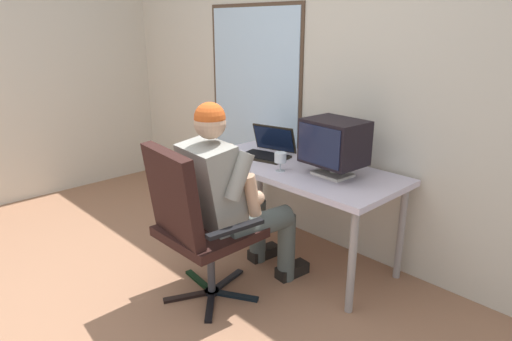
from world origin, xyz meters
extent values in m
cube|color=#94674C|center=(0.00, 0.00, -0.01)|extent=(5.03, 4.00, 0.02)
cube|color=beige|center=(0.00, 1.97, 1.26)|extent=(5.03, 0.06, 2.52)
cube|color=#4C3828|center=(-0.67, 1.94, 1.20)|extent=(1.10, 0.01, 1.28)
cube|color=silver|center=(-0.67, 1.93, 1.20)|extent=(1.04, 0.02, 1.22)
cylinder|color=gray|center=(-0.50, 1.28, 0.34)|extent=(0.05, 0.05, 0.68)
cylinder|color=gray|center=(0.86, 1.28, 0.34)|extent=(0.05, 0.05, 0.68)
cylinder|color=gray|center=(-0.50, 1.85, 0.34)|extent=(0.05, 0.05, 0.68)
cylinder|color=gray|center=(0.86, 1.85, 0.34)|extent=(0.05, 0.05, 0.68)
cube|color=silver|center=(0.18, 1.56, 0.70)|extent=(1.49, 0.69, 0.04)
cube|color=black|center=(-0.02, 0.81, 0.01)|extent=(0.32, 0.08, 0.02)
cube|color=black|center=(0.07, 0.65, 0.01)|extent=(0.17, 0.31, 0.02)
cube|color=black|center=(0.25, 0.69, 0.01)|extent=(0.26, 0.24, 0.02)
cube|color=black|center=(0.27, 0.87, 0.01)|extent=(0.30, 0.19, 0.02)
cube|color=black|center=(0.10, 0.95, 0.01)|extent=(0.11, 0.32, 0.02)
cylinder|color=black|center=(0.13, 0.79, 0.01)|extent=(0.10, 0.10, 0.02)
cylinder|color=#3F3F44|center=(0.13, 0.79, 0.22)|extent=(0.05, 0.05, 0.40)
cube|color=black|center=(0.13, 0.79, 0.44)|extent=(0.54, 0.54, 0.06)
cube|color=black|center=(0.11, 0.56, 0.74)|extent=(0.52, 0.19, 0.54)
cube|color=black|center=(0.42, 0.76, 0.57)|extent=(0.09, 0.38, 0.02)
cube|color=black|center=(-0.15, 0.82, 0.57)|extent=(0.09, 0.38, 0.02)
cylinder|color=#48504D|center=(0.32, 1.04, 0.47)|extent=(0.20, 0.49, 0.15)
cylinder|color=#48504D|center=(0.34, 1.28, 0.24)|extent=(0.12, 0.12, 0.47)
cube|color=black|center=(0.35, 1.34, 0.04)|extent=(0.13, 0.25, 0.08)
cylinder|color=#48504D|center=(0.00, 1.08, 0.47)|extent=(0.20, 0.49, 0.15)
cylinder|color=#48504D|center=(0.03, 1.31, 0.24)|extent=(0.12, 0.12, 0.47)
cube|color=black|center=(0.03, 1.37, 0.04)|extent=(0.13, 0.25, 0.08)
cube|color=gray|center=(0.13, 0.82, 0.74)|extent=(0.41, 0.34, 0.56)
sphere|color=tan|center=(0.13, 0.82, 1.13)|extent=(0.19, 0.19, 0.19)
sphere|color=#D2551F|center=(0.13, 0.82, 1.16)|extent=(0.19, 0.19, 0.19)
cylinder|color=gray|center=(0.36, 0.85, 0.85)|extent=(0.11, 0.21, 0.29)
cylinder|color=tan|center=(0.37, 0.94, 0.71)|extent=(0.09, 0.13, 0.27)
sphere|color=tan|center=(0.37, 0.98, 0.69)|extent=(0.09, 0.09, 0.09)
cylinder|color=gray|center=(-0.08, 0.90, 0.85)|extent=(0.11, 0.19, 0.29)
cylinder|color=tan|center=(-0.06, 1.04, 0.81)|extent=(0.09, 0.11, 0.27)
sphere|color=tan|center=(-0.05, 1.13, 0.87)|extent=(0.09, 0.09, 0.09)
cube|color=beige|center=(0.47, 1.58, 0.72)|extent=(0.24, 0.20, 0.02)
cylinder|color=beige|center=(0.47, 1.58, 0.77)|extent=(0.04, 0.04, 0.07)
cube|color=black|center=(0.47, 1.58, 0.95)|extent=(0.40, 0.32, 0.29)
cube|color=#191E38|center=(0.46, 1.43, 0.95)|extent=(0.34, 0.03, 0.25)
cube|color=black|center=(-0.14, 1.54, 0.72)|extent=(0.40, 0.30, 0.02)
cube|color=black|center=(-0.14, 1.54, 0.73)|extent=(0.36, 0.27, 0.00)
cube|color=black|center=(-0.17, 1.68, 0.83)|extent=(0.36, 0.16, 0.21)
cube|color=#0F1933|center=(-0.17, 1.67, 0.83)|extent=(0.34, 0.14, 0.18)
cylinder|color=silver|center=(0.17, 1.39, 0.72)|extent=(0.06, 0.06, 0.00)
cylinder|color=silver|center=(0.17, 1.39, 0.75)|extent=(0.01, 0.01, 0.06)
cylinder|color=silver|center=(0.17, 1.39, 0.81)|extent=(0.08, 0.08, 0.07)
cylinder|color=#50051C|center=(0.17, 1.39, 0.79)|extent=(0.08, 0.08, 0.03)
cube|color=black|center=(0.14, 1.70, 0.81)|extent=(0.09, 0.09, 0.18)
cylinder|color=#333338|center=(0.14, 1.66, 0.84)|extent=(0.06, 0.01, 0.06)
camera|label=1|loc=(2.16, -0.74, 1.68)|focal=31.26mm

